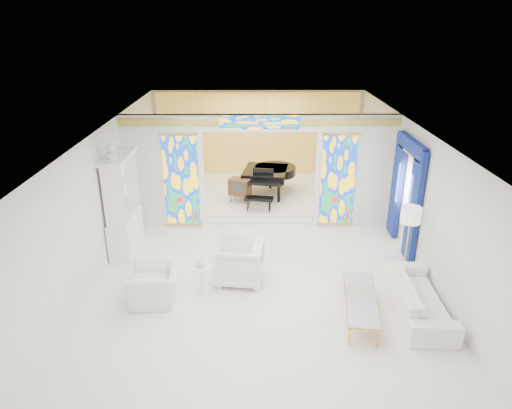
{
  "coord_description": "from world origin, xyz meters",
  "views": [
    {
      "loc": [
        -0.18,
        -9.25,
        5.23
      ],
      "look_at": [
        -0.11,
        0.2,
        1.33
      ],
      "focal_mm": 32.0,
      "sensor_mm": 36.0,
      "label": 1
    }
  ],
  "objects_px": {
    "grand_piano": "(270,173)",
    "tv_console": "(240,187)",
    "sofa": "(418,297)",
    "china_cabinet": "(123,205)",
    "coffee_table": "(361,299)",
    "armchair_right": "(239,262)",
    "armchair_left": "(155,283)"
  },
  "relations": [
    {
      "from": "grand_piano",
      "to": "tv_console",
      "type": "height_order",
      "value": "grand_piano"
    },
    {
      "from": "sofa",
      "to": "china_cabinet",
      "type": "bearing_deg",
      "value": 69.82
    },
    {
      "from": "sofa",
      "to": "grand_piano",
      "type": "xyz_separation_m",
      "value": [
        -2.62,
        5.9,
        0.51
      ]
    },
    {
      "from": "china_cabinet",
      "to": "coffee_table",
      "type": "distance_m",
      "value": 5.78
    },
    {
      "from": "grand_piano",
      "to": "china_cabinet",
      "type": "bearing_deg",
      "value": -127.38
    },
    {
      "from": "armchair_right",
      "to": "grand_piano",
      "type": "bearing_deg",
      "value": 177.64
    },
    {
      "from": "china_cabinet",
      "to": "armchair_left",
      "type": "relative_size",
      "value": 2.54
    },
    {
      "from": "grand_piano",
      "to": "coffee_table",
      "type": "bearing_deg",
      "value": -66.71
    },
    {
      "from": "armchair_left",
      "to": "tv_console",
      "type": "height_order",
      "value": "tv_console"
    },
    {
      "from": "armchair_left",
      "to": "china_cabinet",
      "type": "bearing_deg",
      "value": -156.53
    },
    {
      "from": "armchair_left",
      "to": "armchair_right",
      "type": "xyz_separation_m",
      "value": [
        1.64,
        0.67,
        0.1
      ]
    },
    {
      "from": "sofa",
      "to": "coffee_table",
      "type": "relative_size",
      "value": 1.16
    },
    {
      "from": "china_cabinet",
      "to": "coffee_table",
      "type": "relative_size",
      "value": 1.41
    },
    {
      "from": "coffee_table",
      "to": "armchair_left",
      "type": "bearing_deg",
      "value": 171.08
    },
    {
      "from": "sofa",
      "to": "tv_console",
      "type": "distance_m",
      "value": 6.31
    },
    {
      "from": "sofa",
      "to": "grand_piano",
      "type": "distance_m",
      "value": 6.48
    },
    {
      "from": "coffee_table",
      "to": "tv_console",
      "type": "xyz_separation_m",
      "value": [
        -2.38,
        5.38,
        0.25
      ]
    },
    {
      "from": "china_cabinet",
      "to": "coffee_table",
      "type": "bearing_deg",
      "value": -28.26
    },
    {
      "from": "armchair_right",
      "to": "grand_piano",
      "type": "height_order",
      "value": "grand_piano"
    },
    {
      "from": "china_cabinet",
      "to": "armchair_left",
      "type": "bearing_deg",
      "value": -62.27
    },
    {
      "from": "armchair_left",
      "to": "coffee_table",
      "type": "height_order",
      "value": "armchair_left"
    },
    {
      "from": "tv_console",
      "to": "armchair_right",
      "type": "bearing_deg",
      "value": -64.59
    },
    {
      "from": "armchair_right",
      "to": "tv_console",
      "type": "relative_size",
      "value": 1.39
    },
    {
      "from": "grand_piano",
      "to": "armchair_left",
      "type": "bearing_deg",
      "value": -104.89
    },
    {
      "from": "armchair_right",
      "to": "tv_console",
      "type": "distance_m",
      "value": 4.09
    },
    {
      "from": "sofa",
      "to": "coffee_table",
      "type": "xyz_separation_m",
      "value": [
        -1.12,
        -0.14,
        0.05
      ]
    },
    {
      "from": "armchair_right",
      "to": "grand_piano",
      "type": "relative_size",
      "value": 0.4
    },
    {
      "from": "china_cabinet",
      "to": "armchair_left",
      "type": "distance_m",
      "value": 2.5
    },
    {
      "from": "armchair_left",
      "to": "armchair_right",
      "type": "distance_m",
      "value": 1.78
    },
    {
      "from": "china_cabinet",
      "to": "sofa",
      "type": "xyz_separation_m",
      "value": [
        6.17,
        -2.57,
        -0.84
      ]
    },
    {
      "from": "coffee_table",
      "to": "grand_piano",
      "type": "bearing_deg",
      "value": 103.87
    },
    {
      "from": "china_cabinet",
      "to": "coffee_table",
      "type": "xyz_separation_m",
      "value": [
        5.04,
        -2.71,
        -0.79
      ]
    }
  ]
}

